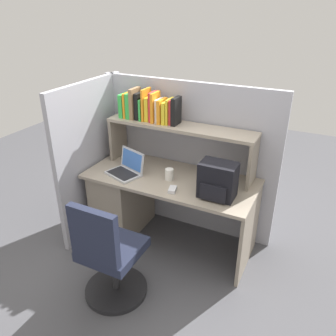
{
  "coord_description": "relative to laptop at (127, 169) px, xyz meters",
  "views": [
    {
      "loc": [
        1.21,
        -2.51,
        2.2
      ],
      "look_at": [
        0.0,
        -0.05,
        0.85
      ],
      "focal_mm": 36.22,
      "sensor_mm": 36.0,
      "label": 1
    }
  ],
  "objects": [
    {
      "name": "office_chair",
      "position": [
        0.3,
        -0.75,
        -0.39
      ],
      "size": [
        0.52,
        0.52,
        0.93
      ],
      "rotation": [
        0.0,
        0.0,
        3.14
      ],
      "color": "black",
      "rests_on": "ground_plane"
    },
    {
      "name": "laptop",
      "position": [
        0.0,
        0.0,
        0.0
      ],
      "size": [
        0.37,
        0.34,
        0.22
      ],
      "color": "#B7BABF",
      "rests_on": "desk"
    },
    {
      "name": "computer_mouse",
      "position": [
        0.53,
        -0.11,
        -0.03
      ],
      "size": [
        0.08,
        0.12,
        0.03
      ],
      "primitive_type": "cube",
      "rotation": [
        0.0,
        0.0,
        0.23
      ],
      "color": "silver",
      "rests_on": "desk"
    },
    {
      "name": "desk",
      "position": [
        0.02,
        0.11,
        -0.38
      ],
      "size": [
        1.6,
        0.7,
        0.73
      ],
      "color": "gray",
      "rests_on": "ground_plane"
    },
    {
      "name": "backpack",
      "position": [
        0.9,
        -0.02,
        0.1
      ],
      "size": [
        0.3,
        0.23,
        0.3
      ],
      "color": "black",
      "rests_on": "desk"
    },
    {
      "name": "cubicle_partition_rear",
      "position": [
        0.41,
        0.49,
        -0.01
      ],
      "size": [
        1.84,
        0.05,
        1.55
      ],
      "primitive_type": "cube",
      "color": "#9E9EA8",
      "rests_on": "ground_plane"
    },
    {
      "name": "ground_plane",
      "position": [
        0.41,
        0.11,
        -0.78
      ],
      "size": [
        8.0,
        8.0,
        0.0
      ],
      "primitive_type": "plane",
      "color": "#4C4C51"
    },
    {
      "name": "overhead_hutch",
      "position": [
        0.41,
        0.31,
        0.3
      ],
      "size": [
        1.44,
        0.28,
        0.45
      ],
      "color": "gray",
      "rests_on": "desk"
    },
    {
      "name": "cubicle_partition_left",
      "position": [
        -0.44,
        0.06,
        -0.01
      ],
      "size": [
        0.05,
        1.06,
        1.55
      ],
      "primitive_type": "cube",
      "color": "#9E9EA8",
      "rests_on": "ground_plane"
    },
    {
      "name": "reference_books_on_shelf",
      "position": [
        0.08,
        0.31,
        0.52
      ],
      "size": [
        0.6,
        0.18,
        0.3
      ],
      "color": "green",
      "rests_on": "overhead_hutch"
    },
    {
      "name": "paper_cup",
      "position": [
        0.42,
        0.07,
        0.0
      ],
      "size": [
        0.08,
        0.08,
        0.11
      ],
      "primitive_type": "cylinder",
      "color": "white",
      "rests_on": "desk"
    }
  ]
}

